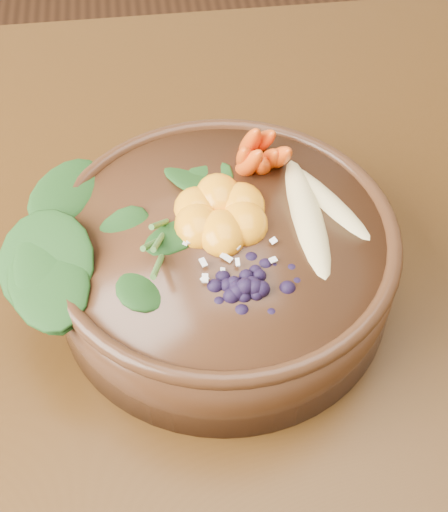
{
  "coord_description": "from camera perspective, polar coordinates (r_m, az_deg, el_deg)",
  "views": [
    {
      "loc": [
        -0.36,
        -0.52,
        1.31
      ],
      "look_at": [
        -0.31,
        -0.08,
        0.8
      ],
      "focal_mm": 50.0,
      "sensor_mm": 36.0,
      "label": 1
    }
  ],
  "objects": [
    {
      "name": "banana_halves",
      "position": [
        0.67,
        7.59,
        4.77
      ],
      "size": [
        0.1,
        0.18,
        0.03
      ],
      "rotation": [
        0.0,
        0.0,
        0.16
      ],
      "color": "#E0CC84",
      "rests_on": "stoneware_bowl"
    },
    {
      "name": "ground",
      "position": [
        1.46,
        12.24,
        -17.41
      ],
      "size": [
        4.0,
        4.0,
        0.0
      ],
      "primitive_type": "plane",
      "color": "#381E0F",
      "rests_on": "ground"
    },
    {
      "name": "stoneware_bowl",
      "position": [
        0.68,
        0.0,
        -0.55
      ],
      "size": [
        0.37,
        0.37,
        0.09
      ],
      "primitive_type": "cylinder",
      "rotation": [
        0.0,
        0.0,
        0.16
      ],
      "color": "#432411",
      "rests_on": "dining_table"
    },
    {
      "name": "kale_heap",
      "position": [
        0.67,
        -5.77,
        6.44
      ],
      "size": [
        0.24,
        0.22,
        0.05
      ],
      "primitive_type": null,
      "rotation": [
        0.0,
        0.0,
        0.16
      ],
      "color": "#1B4115",
      "rests_on": "stoneware_bowl"
    },
    {
      "name": "mandarin_cluster",
      "position": [
        0.65,
        -0.32,
        4.27
      ],
      "size": [
        0.11,
        0.12,
        0.04
      ],
      "primitive_type": null,
      "rotation": [
        0.0,
        0.0,
        0.16
      ],
      "color": "orange",
      "rests_on": "stoneware_bowl"
    },
    {
      "name": "blueberry_pile",
      "position": [
        0.59,
        2.16,
        -1.09
      ],
      "size": [
        0.16,
        0.13,
        0.04
      ],
      "primitive_type": null,
      "rotation": [
        0.0,
        0.0,
        0.16
      ],
      "color": "black",
      "rests_on": "stoneware_bowl"
    },
    {
      "name": "coconut_flakes",
      "position": [
        0.63,
        0.77,
        0.82
      ],
      "size": [
        0.11,
        0.09,
        0.01
      ],
      "primitive_type": null,
      "rotation": [
        0.0,
        0.0,
        0.16
      ],
      "color": "white",
      "rests_on": "stoneware_bowl"
    },
    {
      "name": "carrot_cluster",
      "position": [
        0.69,
        2.56,
        10.49
      ],
      "size": [
        0.08,
        0.08,
        0.09
      ],
      "primitive_type": null,
      "rotation": [
        0.0,
        0.0,
        0.16
      ],
      "color": "#E14B15",
      "rests_on": "stoneware_bowl"
    }
  ]
}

